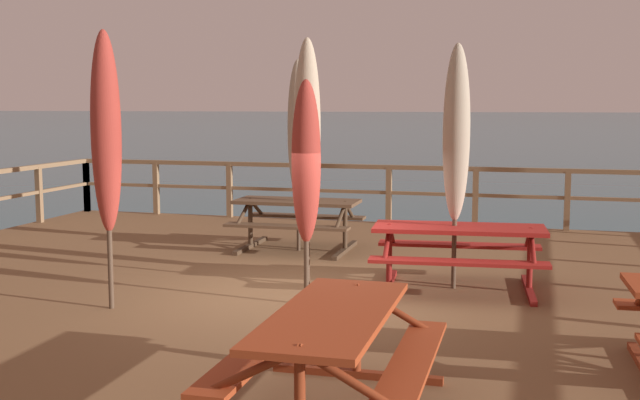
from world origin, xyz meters
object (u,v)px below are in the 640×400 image
object	(u,v)px
patio_umbrella_tall_back_left	(298,130)
patio_umbrella_short_mid	(456,134)
picnic_table_mid_centre	(459,243)
picnic_table_back_right	(297,214)
patio_umbrella_tall_back_right	(307,129)
picnic_table_mid_right	(332,339)
patio_umbrella_tall_mid_right	(306,163)
patio_umbrella_tall_front	(106,133)

from	to	relation	value
patio_umbrella_tall_back_left	patio_umbrella_short_mid	size ratio (longest dim) A/B	0.98
picnic_table_mid_centre	patio_umbrella_short_mid	size ratio (longest dim) A/B	0.73
picnic_table_back_right	patio_umbrella_tall_back_right	bearing A→B (deg)	-69.77
patio_umbrella_short_mid	picnic_table_mid_right	bearing A→B (deg)	-95.69
patio_umbrella_tall_mid_right	patio_umbrella_short_mid	xyz separation A→B (m)	(1.49, 1.21, 0.28)
picnic_table_mid_centre	patio_umbrella_tall_back_left	distance (m)	3.45
patio_umbrella_tall_front	patio_umbrella_short_mid	bearing A→B (deg)	29.11
patio_umbrella_tall_back_left	patio_umbrella_tall_front	xyz separation A→B (m)	(-0.96, -3.81, 0.07)
patio_umbrella_tall_back_right	patio_umbrella_short_mid	bearing A→B (deg)	9.52
picnic_table_mid_right	patio_umbrella_tall_front	xyz separation A→B (m)	(-3.07, 2.26, 1.34)
patio_umbrella_tall_mid_right	patio_umbrella_tall_front	bearing A→B (deg)	-160.00
patio_umbrella_short_mid	patio_umbrella_tall_front	xyz separation A→B (m)	(-3.49, -1.94, 0.04)
picnic_table_back_right	patio_umbrella_tall_mid_right	size ratio (longest dim) A/B	0.76
picnic_table_mid_centre	patio_umbrella_tall_mid_right	size ratio (longest dim) A/B	0.86
patio_umbrella_tall_back_right	picnic_table_mid_right	bearing A→B (deg)	-71.24
picnic_table_back_right	patio_umbrella_tall_back_right	xyz separation A→B (m)	(0.82, -2.22, 1.35)
patio_umbrella_short_mid	patio_umbrella_tall_back_left	bearing A→B (deg)	143.43
patio_umbrella_tall_mid_right	patio_umbrella_short_mid	distance (m)	1.94
picnic_table_mid_centre	picnic_table_mid_right	bearing A→B (deg)	-96.56
patio_umbrella_tall_front	patio_umbrella_tall_back_left	bearing A→B (deg)	75.80
patio_umbrella_tall_mid_right	patio_umbrella_tall_back_left	bearing A→B (deg)	108.49
patio_umbrella_short_mid	picnic_table_mid_centre	bearing A→B (deg)	-38.40
patio_umbrella_short_mid	patio_umbrella_tall_back_right	bearing A→B (deg)	-170.48
patio_umbrella_tall_mid_right	patio_umbrella_tall_back_right	xyz separation A→B (m)	(-0.26, 0.92, 0.33)
picnic_table_mid_centre	patio_umbrella_tall_back_right	world-z (taller)	patio_umbrella_tall_back_right
patio_umbrella_tall_back_left	patio_umbrella_tall_mid_right	bearing A→B (deg)	-71.51
picnic_table_back_right	patio_umbrella_short_mid	size ratio (longest dim) A/B	0.64
patio_umbrella_short_mid	patio_umbrella_tall_front	world-z (taller)	patio_umbrella_tall_front
picnic_table_mid_centre	picnic_table_back_right	bearing A→B (deg)	143.07
patio_umbrella_tall_back_right	patio_umbrella_tall_back_left	bearing A→B (deg)	109.73
picnic_table_mid_right	patio_umbrella_tall_front	distance (m)	4.04
patio_umbrella_tall_mid_right	patio_umbrella_tall_front	size ratio (longest dim) A/B	0.83
picnic_table_mid_centre	patio_umbrella_tall_front	bearing A→B (deg)	-151.88
picnic_table_mid_right	picnic_table_back_right	bearing A→B (deg)	109.30
picnic_table_mid_centre	patio_umbrella_short_mid	xyz separation A→B (m)	(-0.06, 0.05, 1.29)
picnic_table_mid_right	patio_umbrella_tall_back_left	bearing A→B (deg)	109.11
patio_umbrella_tall_front	patio_umbrella_tall_mid_right	bearing A→B (deg)	20.00
patio_umbrella_tall_back_right	patio_umbrella_tall_front	world-z (taller)	patio_umbrella_tall_back_right
picnic_table_mid_right	patio_umbrella_tall_mid_right	distance (m)	3.33
patio_umbrella_tall_back_left	patio_umbrella_tall_front	world-z (taller)	patio_umbrella_tall_front
patio_umbrella_tall_front	picnic_table_mid_centre	bearing A→B (deg)	28.12
picnic_table_back_right	picnic_table_mid_right	bearing A→B (deg)	-70.70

